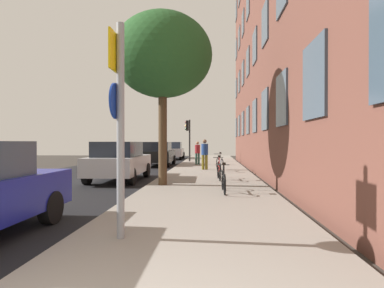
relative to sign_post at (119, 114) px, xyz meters
name	(u,v)px	position (x,y,z in m)	size (l,w,h in m)	color
ground_plane	(143,172)	(-2.25, 11.84, -2.05)	(41.80, 41.80, 0.00)	#332D28
road_asphalt	(104,172)	(-4.35, 11.84, -2.04)	(7.00, 38.00, 0.01)	black
sidewalk	(209,172)	(1.25, 11.84, -1.99)	(4.20, 38.00, 0.12)	gray
building_facade	(260,25)	(3.84, 11.34, 5.47)	(0.56, 27.00, 15.00)	brown
sign_post	(119,114)	(0.00, 0.00, 0.00)	(0.15, 0.60, 3.34)	gray
traffic_light	(188,133)	(-0.44, 19.83, 0.30)	(0.43, 0.24, 3.24)	black
tree_near	(163,56)	(-0.30, 6.19, 2.58)	(3.47, 3.47, 6.01)	#4C3823
bicycle_0	(224,181)	(1.78, 4.63, -1.58)	(0.42, 1.62, 0.89)	black
bicycle_1	(219,170)	(1.71, 7.83, -1.55)	(0.42, 1.64, 0.97)	black
bicycle_2	(220,164)	(1.82, 11.48, -1.54)	(0.48, 1.75, 0.98)	black
pedestrian_0	(205,152)	(1.02, 12.42, -0.99)	(0.42, 0.42, 1.64)	olive
pedestrian_1	(197,151)	(0.45, 16.27, -1.05)	(0.49, 0.49, 1.54)	#33594C
car_1	(119,161)	(-2.42, 8.11, -1.20)	(1.96, 4.28, 1.62)	#B7B7BC
car_2	(158,154)	(-2.23, 16.44, -1.20)	(2.03, 4.55, 1.62)	black
car_3	(173,150)	(-2.25, 24.78, -1.20)	(1.95, 4.14, 1.62)	#B7B7BC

